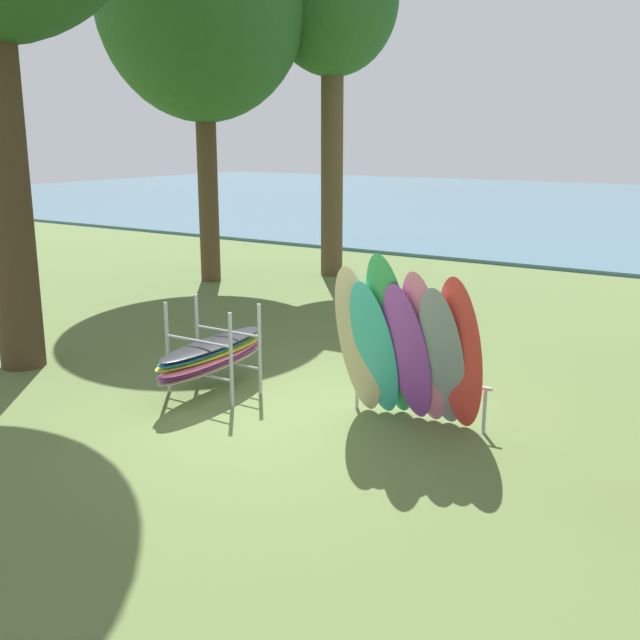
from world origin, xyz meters
The scene contains 4 objects.
ground_plane centered at (0.00, 0.00, 0.00)m, with size 80.00×80.00×0.00m, color #566B38.
tree_far_left_back centered at (-4.95, 8.71, 6.33)m, with size 3.08×3.08×8.28m.
leaning_board_pile centered at (1.16, 0.52, 0.97)m, with size 1.83×1.15×2.18m.
board_storage_rack centered at (-1.62, 0.27, 0.55)m, with size 1.15×2.13×1.25m.
Camera 1 is at (4.86, -7.14, 3.42)m, focal length 42.28 mm.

